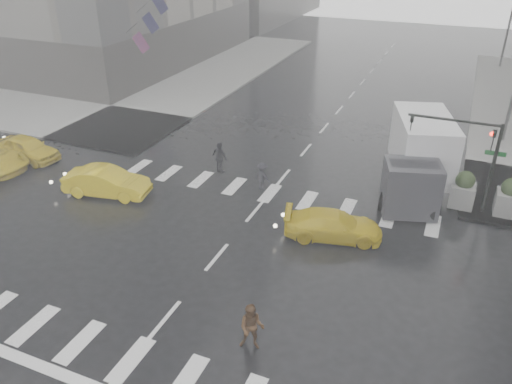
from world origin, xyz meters
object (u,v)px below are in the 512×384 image
at_px(traffic_signal_pole, 473,148).
at_px(taxi_front, 28,148).
at_px(pedestrian_brown, 252,327).
at_px(box_truck, 419,156).
at_px(taxi_mid, 107,182).

distance_m(traffic_signal_pole, taxi_front, 23.88).
xyz_separation_m(traffic_signal_pole, pedestrian_brown, (-5.71, -12.01, -2.36)).
bearing_deg(box_truck, pedestrian_brown, -120.95).
xyz_separation_m(traffic_signal_pole, taxi_front, (-23.47, -3.56, -2.53)).
height_order(traffic_signal_pole, taxi_front, traffic_signal_pole).
height_order(taxi_front, box_truck, box_truck).
bearing_deg(pedestrian_brown, taxi_front, 141.85).
xyz_separation_m(traffic_signal_pole, taxi_mid, (-16.53, -5.32, -2.51)).
distance_m(taxi_front, taxi_mid, 7.17).
bearing_deg(traffic_signal_pole, box_truck, 152.47).
xyz_separation_m(pedestrian_brown, box_truck, (3.42, 13.20, 1.09)).
bearing_deg(box_truck, taxi_front, 176.22).
height_order(traffic_signal_pole, taxi_mid, traffic_signal_pole).
height_order(traffic_signal_pole, box_truck, traffic_signal_pole).
height_order(pedestrian_brown, taxi_front, pedestrian_brown).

